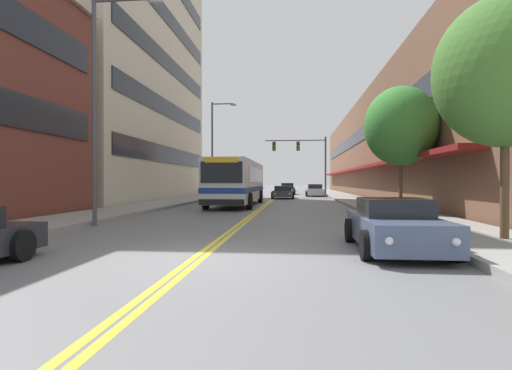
{
  "coord_description": "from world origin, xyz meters",
  "views": [
    {
      "loc": [
        2.07,
        -8.37,
        1.65
      ],
      "look_at": [
        -0.2,
        14.76,
        1.44
      ],
      "focal_mm": 28.0,
      "sensor_mm": 36.0,
      "label": 1
    }
  ],
  "objects_px": {
    "car_silver_parked_right_mid": "(315,191)",
    "street_lamp_left_near": "(104,90)",
    "car_white_parked_left_near": "(233,192)",
    "traffic_signal_mast": "(304,154)",
    "street_tree_right_near": "(505,72)",
    "fire_hydrant": "(384,206)",
    "car_navy_moving_second": "(287,189)",
    "car_dark_grey_moving_lead": "(283,192)",
    "street_lamp_left_far": "(215,143)",
    "car_slate_blue_parked_right_foreground": "(395,226)",
    "city_bus": "(238,181)",
    "car_black_moving_third": "(288,188)",
    "street_tree_right_mid": "(401,126)"
  },
  "relations": [
    {
      "from": "car_silver_parked_right_mid",
      "to": "street_lamp_left_near",
      "type": "distance_m",
      "value": 32.72
    },
    {
      "from": "car_white_parked_left_near",
      "to": "traffic_signal_mast",
      "type": "height_order",
      "value": "traffic_signal_mast"
    },
    {
      "from": "street_tree_right_near",
      "to": "fire_hydrant",
      "type": "xyz_separation_m",
      "value": [
        -1.51,
        6.94,
        -3.9
      ]
    },
    {
      "from": "car_navy_moving_second",
      "to": "traffic_signal_mast",
      "type": "height_order",
      "value": "traffic_signal_mast"
    },
    {
      "from": "car_navy_moving_second",
      "to": "street_tree_right_near",
      "type": "distance_m",
      "value": 41.23
    },
    {
      "from": "car_dark_grey_moving_lead",
      "to": "street_lamp_left_far",
      "type": "xyz_separation_m",
      "value": [
        -5.93,
        -3.8,
        4.54
      ]
    },
    {
      "from": "car_white_parked_left_near",
      "to": "car_dark_grey_moving_lead",
      "type": "height_order",
      "value": "car_dark_grey_moving_lead"
    },
    {
      "from": "car_slate_blue_parked_right_foreground",
      "to": "street_lamp_left_far",
      "type": "height_order",
      "value": "street_lamp_left_far"
    },
    {
      "from": "car_slate_blue_parked_right_foreground",
      "to": "city_bus",
      "type": "bearing_deg",
      "value": 109.78
    },
    {
      "from": "city_bus",
      "to": "street_lamp_left_near",
      "type": "bearing_deg",
      "value": -102.95
    },
    {
      "from": "car_slate_blue_parked_right_foreground",
      "to": "fire_hydrant",
      "type": "height_order",
      "value": "car_slate_blue_parked_right_foreground"
    },
    {
      "from": "city_bus",
      "to": "fire_hydrant",
      "type": "bearing_deg",
      "value": -50.64
    },
    {
      "from": "city_bus",
      "to": "street_lamp_left_near",
      "type": "relative_size",
      "value": 1.44
    },
    {
      "from": "street_tree_right_near",
      "to": "fire_hydrant",
      "type": "height_order",
      "value": "street_tree_right_near"
    },
    {
      "from": "car_black_moving_third",
      "to": "street_lamp_left_far",
      "type": "xyz_separation_m",
      "value": [
        -5.92,
        -31.67,
        4.54
      ]
    },
    {
      "from": "street_tree_right_near",
      "to": "car_dark_grey_moving_lead",
      "type": "bearing_deg",
      "value": 103.13
    },
    {
      "from": "traffic_signal_mast",
      "to": "street_tree_right_near",
      "type": "bearing_deg",
      "value": -81.8
    },
    {
      "from": "car_navy_moving_second",
      "to": "fire_hydrant",
      "type": "bearing_deg",
      "value": -81.8
    },
    {
      "from": "street_lamp_left_far",
      "to": "street_tree_right_mid",
      "type": "relative_size",
      "value": 1.41
    },
    {
      "from": "car_slate_blue_parked_right_foreground",
      "to": "car_navy_moving_second",
      "type": "relative_size",
      "value": 0.95
    },
    {
      "from": "city_bus",
      "to": "car_black_moving_third",
      "type": "xyz_separation_m",
      "value": [
        2.79,
        39.41,
        -1.12
      ]
    },
    {
      "from": "car_black_moving_third",
      "to": "car_silver_parked_right_mid",
      "type": "bearing_deg",
      "value": -81.1
    },
    {
      "from": "car_slate_blue_parked_right_foreground",
      "to": "car_black_moving_third",
      "type": "bearing_deg",
      "value": 93.55
    },
    {
      "from": "car_slate_blue_parked_right_foreground",
      "to": "fire_hydrant",
      "type": "distance_m",
      "value": 8.16
    },
    {
      "from": "car_slate_blue_parked_right_foreground",
      "to": "car_navy_moving_second",
      "type": "height_order",
      "value": "car_navy_moving_second"
    },
    {
      "from": "car_navy_moving_second",
      "to": "traffic_signal_mast",
      "type": "xyz_separation_m",
      "value": [
        1.92,
        -9.77,
        3.82
      ]
    },
    {
      "from": "car_slate_blue_parked_right_foreground",
      "to": "car_navy_moving_second",
      "type": "distance_m",
      "value": 41.77
    },
    {
      "from": "street_lamp_left_near",
      "to": "car_slate_blue_parked_right_foreground",
      "type": "bearing_deg",
      "value": -24.6
    },
    {
      "from": "car_silver_parked_right_mid",
      "to": "car_white_parked_left_near",
      "type": "bearing_deg",
      "value": -152.41
    },
    {
      "from": "street_lamp_left_near",
      "to": "street_tree_right_near",
      "type": "distance_m",
      "value": 12.81
    },
    {
      "from": "car_black_moving_third",
      "to": "street_tree_right_near",
      "type": "distance_m",
      "value": 56.41
    },
    {
      "from": "city_bus",
      "to": "car_silver_parked_right_mid",
      "type": "xyz_separation_m",
      "value": [
        6.17,
        17.81,
        -1.08
      ]
    },
    {
      "from": "street_tree_right_near",
      "to": "street_tree_right_mid",
      "type": "height_order",
      "value": "street_tree_right_near"
    },
    {
      "from": "car_dark_grey_moving_lead",
      "to": "street_lamp_left_near",
      "type": "bearing_deg",
      "value": -103.26
    },
    {
      "from": "car_silver_parked_right_mid",
      "to": "street_tree_right_mid",
      "type": "bearing_deg",
      "value": -83.15
    },
    {
      "from": "car_white_parked_left_near",
      "to": "fire_hydrant",
      "type": "bearing_deg",
      "value": -65.88
    },
    {
      "from": "city_bus",
      "to": "fire_hydrant",
      "type": "height_order",
      "value": "city_bus"
    },
    {
      "from": "traffic_signal_mast",
      "to": "fire_hydrant",
      "type": "relative_size",
      "value": 7.97
    },
    {
      "from": "car_silver_parked_right_mid",
      "to": "street_tree_right_mid",
      "type": "xyz_separation_m",
      "value": [
        2.98,
        -24.82,
        3.76
      ]
    },
    {
      "from": "car_silver_parked_right_mid",
      "to": "street_lamp_left_far",
      "type": "height_order",
      "value": "street_lamp_left_far"
    },
    {
      "from": "city_bus",
      "to": "street_lamp_left_far",
      "type": "relative_size",
      "value": 1.4
    },
    {
      "from": "car_slate_blue_parked_right_foreground",
      "to": "street_lamp_left_far",
      "type": "distance_m",
      "value": 27.39
    },
    {
      "from": "car_dark_grey_moving_lead",
      "to": "car_navy_moving_second",
      "type": "height_order",
      "value": "car_navy_moving_second"
    },
    {
      "from": "car_white_parked_left_near",
      "to": "car_slate_blue_parked_right_foreground",
      "type": "bearing_deg",
      "value": -74.22
    },
    {
      "from": "fire_hydrant",
      "to": "street_lamp_left_near",
      "type": "bearing_deg",
      "value": -161.05
    },
    {
      "from": "traffic_signal_mast",
      "to": "car_navy_moving_second",
      "type": "bearing_deg",
      "value": 101.1
    },
    {
      "from": "city_bus",
      "to": "traffic_signal_mast",
      "type": "distance_m",
      "value": 15.38
    },
    {
      "from": "car_dark_grey_moving_lead",
      "to": "car_black_moving_third",
      "type": "height_order",
      "value": "car_dark_grey_moving_lead"
    },
    {
      "from": "traffic_signal_mast",
      "to": "street_lamp_left_near",
      "type": "relative_size",
      "value": 0.75
    },
    {
      "from": "car_slate_blue_parked_right_foreground",
      "to": "street_tree_right_mid",
      "type": "distance_m",
      "value": 11.56
    }
  ]
}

